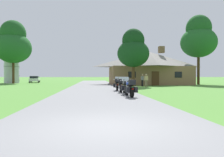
# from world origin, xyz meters

# --- Properties ---
(ground_plane) EXTENTS (500.00, 500.00, 0.00)m
(ground_plane) POSITION_xyz_m (0.00, 20.00, 0.00)
(ground_plane) COLOR #4C8433
(asphalt_driveway) EXTENTS (6.40, 80.00, 0.06)m
(asphalt_driveway) POSITION_xyz_m (0.00, 18.00, 0.03)
(asphalt_driveway) COLOR slate
(asphalt_driveway) RESTS_ON ground
(motorcycle_blue_nearest_to_camera) EXTENTS (0.79, 2.08, 1.30)m
(motorcycle_blue_nearest_to_camera) POSITION_xyz_m (2.09, 8.21, 0.61)
(motorcycle_blue_nearest_to_camera) COLOR black
(motorcycle_blue_nearest_to_camera) RESTS_ON asphalt_driveway
(motorcycle_silver_second_in_row) EXTENTS (0.73, 2.08, 1.30)m
(motorcycle_silver_second_in_row) POSITION_xyz_m (2.10, 10.26, 0.61)
(motorcycle_silver_second_in_row) COLOR black
(motorcycle_silver_second_in_row) RESTS_ON asphalt_driveway
(motorcycle_black_third_in_row) EXTENTS (0.68, 2.08, 1.30)m
(motorcycle_black_third_in_row) POSITION_xyz_m (2.03, 12.46, 0.62)
(motorcycle_black_third_in_row) COLOR black
(motorcycle_black_third_in_row) RESTS_ON asphalt_driveway
(motorcycle_green_farthest_in_row) EXTENTS (0.81, 2.08, 1.30)m
(motorcycle_green_farthest_in_row) POSITION_xyz_m (1.95, 14.55, 0.61)
(motorcycle_green_farthest_in_row) COLOR black
(motorcycle_green_farthest_in_row) RESTS_ON asphalt_driveway
(stone_lodge) EXTENTS (13.31, 8.96, 6.41)m
(stone_lodge) POSITION_xyz_m (8.93, 30.02, 2.84)
(stone_lodge) COLOR brown
(stone_lodge) RESTS_ON ground
(bystander_gray_shirt_near_lodge) EXTENTS (0.37, 0.49, 1.69)m
(bystander_gray_shirt_near_lodge) POSITION_xyz_m (6.47, 23.64, 0.95)
(bystander_gray_shirt_near_lodge) COLOR black
(bystander_gray_shirt_near_lodge) RESTS_ON ground
(bystander_tan_shirt_beside_signpost) EXTENTS (0.55, 0.23, 1.69)m
(bystander_tan_shirt_beside_signpost) POSITION_xyz_m (6.58, 21.97, 0.95)
(bystander_tan_shirt_beside_signpost) COLOR #75664C
(bystander_tan_shirt_beside_signpost) RESTS_ON ground
(tree_right_of_lodge) EXTENTS (5.87, 5.87, 11.56)m
(tree_right_of_lodge) POSITION_xyz_m (17.23, 29.07, 7.70)
(tree_right_of_lodge) COLOR #422D19
(tree_right_of_lodge) RESTS_ON ground
(tree_by_lodge_front) EXTENTS (4.35, 4.35, 7.86)m
(tree_by_lodge_front) POSITION_xyz_m (5.16, 23.47, 4.99)
(tree_by_lodge_front) COLOR #422D19
(tree_by_lodge_front) RESTS_ON ground
(tree_left_far) EXTENTS (6.62, 6.62, 11.79)m
(tree_left_far) POSITION_xyz_m (-15.14, 36.27, 7.44)
(tree_left_far) COLOR #422D19
(tree_left_far) RESTS_ON ground
(metal_silo_distant) EXTENTS (2.92, 2.92, 7.27)m
(metal_silo_distant) POSITION_xyz_m (-16.45, 39.12, 3.64)
(metal_silo_distant) COLOR #B2B7BC
(metal_silo_distant) RESTS_ON ground
(parked_white_suv_far_left) EXTENTS (2.54, 4.83, 1.40)m
(parked_white_suv_far_left) POSITION_xyz_m (-12.65, 41.59, 0.78)
(parked_white_suv_far_left) COLOR silver
(parked_white_suv_far_left) RESTS_ON ground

